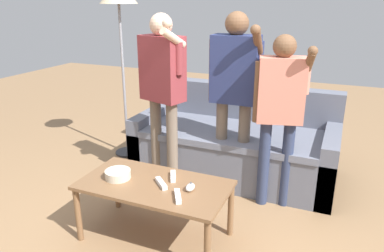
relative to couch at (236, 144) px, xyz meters
The scene contains 12 objects.
ground_plane 1.38m from the couch, 92.76° to the right, with size 12.00×12.00×0.00m, color #93704C.
couch is the anchor object (origin of this frame).
coffee_table 1.32m from the couch, 99.49° to the right, with size 1.05×0.55×0.44m.
snack_bowl 1.43m from the couch, 110.52° to the right, with size 0.18×0.18×0.06m, color beige.
game_remote_nunchuk 1.30m from the couch, 87.55° to the right, with size 0.06×0.09×0.05m.
floor_lamp 1.83m from the couch, behind, with size 0.38×0.38×1.84m.
player_left 1.02m from the couch, 137.12° to the right, with size 0.46×0.41×1.56m.
player_center 0.79m from the couch, 79.53° to the right, with size 0.47×0.34×1.58m.
player_right 0.92m from the couch, 45.73° to the right, with size 0.45×0.28×1.42m.
game_remote_wand_near 1.43m from the couch, 89.13° to the right, with size 0.11×0.15×0.03m.
game_remote_wand_far 1.19m from the couch, 96.31° to the right, with size 0.10×0.15×0.03m.
game_remote_wand_spare 1.32m from the couch, 96.99° to the right, with size 0.14×0.14×0.03m.
Camera 1 is at (0.99, -1.96, 1.67)m, focal length 34.25 mm.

